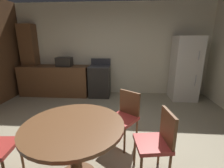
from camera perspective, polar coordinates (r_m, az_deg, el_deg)
ground_plane at (r=2.76m, az=-5.07°, el=-22.00°), size 14.00×14.00×0.00m
wall_back at (r=5.04m, az=-0.08°, el=11.99°), size 6.06×0.12×2.70m
kitchen_counter at (r=5.22m, az=-19.44°, el=1.19°), size 2.05×0.60×0.90m
pantry_column at (r=5.64m, az=-26.86°, el=7.65°), size 0.44×0.36×2.10m
oven_range at (r=4.83m, az=-4.34°, el=1.15°), size 0.60×0.60×1.10m
refrigerator at (r=4.93m, az=24.43°, el=4.99°), size 0.68×0.68×1.76m
microwave at (r=4.99m, az=-16.54°, el=7.60°), size 0.44×0.32×0.26m
dining_table at (r=2.00m, az=-13.21°, el=-17.67°), size 1.15×1.15×0.76m
chair_northeast at (r=2.66m, az=4.68°, el=-10.71°), size 0.56×0.56×0.87m
chair_east at (r=2.15m, az=15.88°, el=-18.47°), size 0.46×0.46×0.87m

